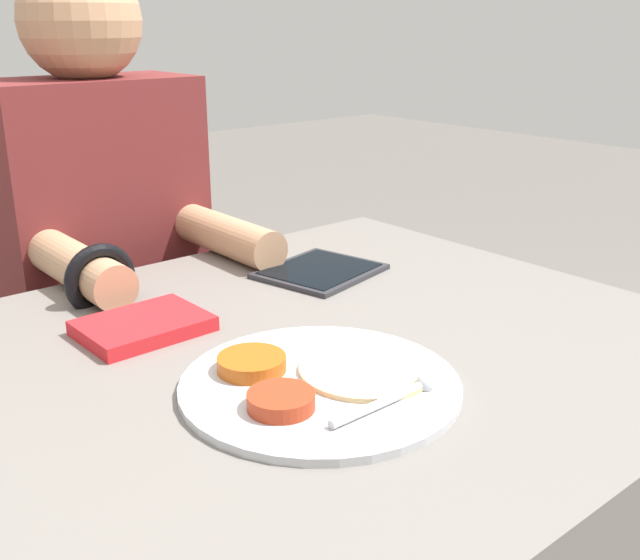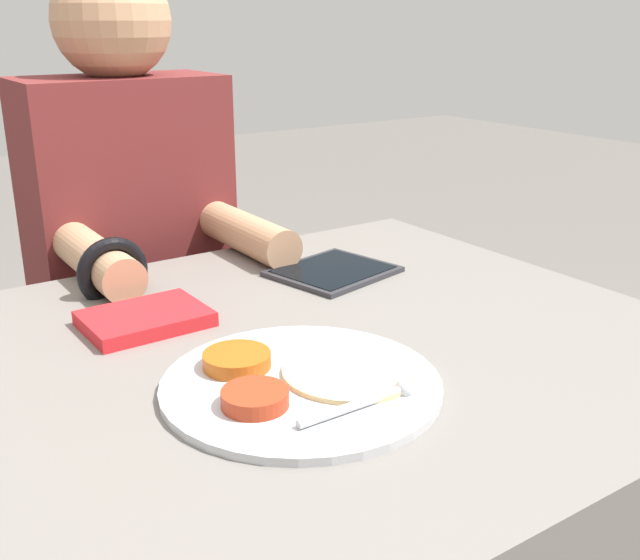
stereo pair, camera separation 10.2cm
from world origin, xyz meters
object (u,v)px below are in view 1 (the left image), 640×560
thali_tray (318,383)px  red_notebook (143,327)px  tablet_device (320,271)px  person_diner (110,308)px

thali_tray → red_notebook: 0.28m
tablet_device → person_diner: (-0.19, 0.40, -0.14)m
thali_tray → tablet_device: thali_tray is taller
red_notebook → person_diner: size_ratio=0.14×
tablet_device → person_diner: size_ratio=0.18×
tablet_device → thali_tray: bearing=-130.6°
person_diner → thali_tray: bearing=-95.7°
red_notebook → tablet_device: bearing=5.8°
red_notebook → person_diner: 0.48m
thali_tray → red_notebook: thali_tray is taller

